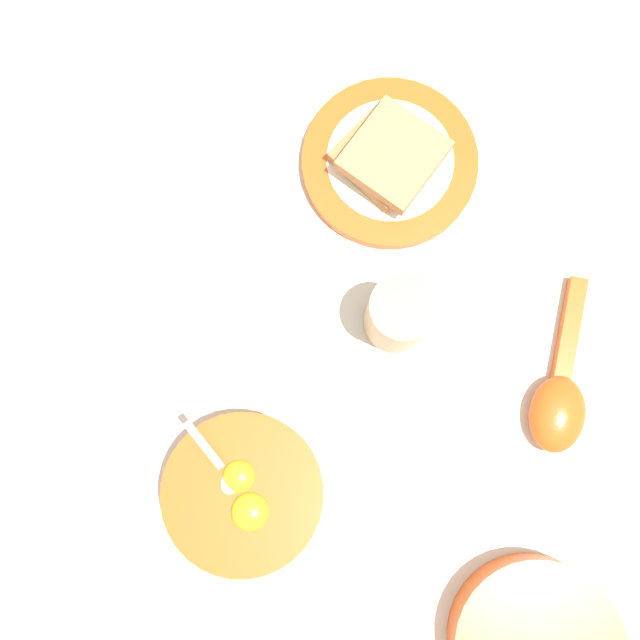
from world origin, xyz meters
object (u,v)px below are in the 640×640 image
object	(u,v)px
soup_spoon	(559,399)
toast_sandwich	(390,155)
toast_plate	(390,163)
egg_bowl	(244,493)
drinking_cup	(399,315)

from	to	relation	value
soup_spoon	toast_sandwich	bearing A→B (deg)	62.42
toast_plate	soup_spoon	size ratio (longest dim) A/B	1.01
egg_bowl	drinking_cup	world-z (taller)	drinking_cup
egg_bowl	toast_sandwich	size ratio (longest dim) A/B	1.40
toast_plate	soup_spoon	distance (m)	0.29
toast_plate	drinking_cup	size ratio (longest dim) A/B	1.95
toast_plate	drinking_cup	world-z (taller)	drinking_cup
egg_bowl	toast_plate	distance (m)	0.36
toast_sandwich	drinking_cup	size ratio (longest dim) A/B	1.16
toast_sandwich	soup_spoon	size ratio (longest dim) A/B	0.60
drinking_cup	toast_plate	bearing A→B (deg)	29.46
egg_bowl	soup_spoon	bearing A→B (deg)	-45.34
soup_spoon	drinking_cup	world-z (taller)	drinking_cup
drinking_cup	soup_spoon	bearing A→B (deg)	-87.75
egg_bowl	toast_sandwich	distance (m)	0.36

